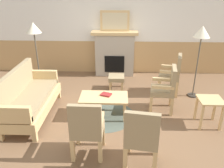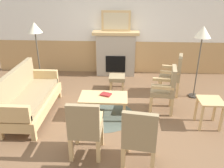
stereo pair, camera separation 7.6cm
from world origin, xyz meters
name	(u,v)px [view 1 (the left image)]	position (x,y,z in m)	size (l,w,h in m)	color
ground_plane	(111,115)	(0.00, 0.00, 0.00)	(14.00, 14.00, 0.00)	brown
wall_back	(115,29)	(0.00, 2.60, 1.31)	(7.20, 0.14, 2.70)	white
fireplace	(115,53)	(0.00, 2.35, 0.65)	(1.30, 0.44, 1.28)	#A39989
framed_picture	(115,21)	(0.00, 2.35, 1.56)	(0.80, 0.04, 0.56)	tan
couch	(30,98)	(-1.64, -0.08, 0.40)	(0.70, 1.80, 0.98)	tan
coffee_table	(104,99)	(-0.15, -0.03, 0.39)	(0.96, 0.56, 0.44)	tan
round_rug	(104,115)	(-0.15, -0.03, 0.00)	(1.26, 1.26, 0.01)	#4C564C
book_on_table	(106,94)	(-0.11, 0.03, 0.46)	(0.20, 0.15, 0.03)	maroon
footstool	(116,79)	(0.07, 1.30, 0.28)	(0.40, 0.40, 0.36)	tan
armchair_near_fireplace	(173,73)	(1.43, 1.11, 0.54)	(0.58, 0.58, 0.98)	tan
armchair_by_window_left	(166,87)	(1.13, 0.26, 0.54)	(0.55, 0.55, 0.98)	tan
armchair_front_left	(142,135)	(0.49, -1.43, 0.54)	(0.55, 0.55, 0.98)	tan
armchair_front_center	(87,127)	(-0.32, -1.25, 0.54)	(0.49, 0.49, 0.98)	tan
side_table	(210,105)	(1.86, -0.29, 0.43)	(0.44, 0.44, 0.55)	tan
floor_lamp_by_couch	(34,32)	(-1.89, 1.30, 1.45)	(0.36, 0.36, 1.68)	#332D28
floor_lamp_by_chairs	(201,36)	(1.94, 0.97, 1.45)	(0.36, 0.36, 1.68)	#332D28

